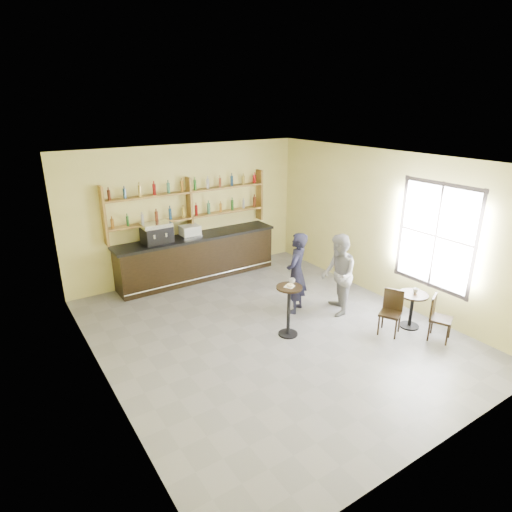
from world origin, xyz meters
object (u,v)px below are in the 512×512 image
espresso_machine (157,233)px  patron_second (338,275)px  man_main (296,273)px  chair_west (390,313)px  bar_counter (198,257)px  cafe_table (411,310)px  pastry_case (190,231)px  pedestal_table (289,311)px  chair_south (441,319)px

espresso_machine → patron_second: 4.14m
man_main → chair_west: man_main is taller
bar_counter → patron_second: bearing=-64.4°
cafe_table → espresso_machine: bearing=126.6°
pastry_case → bar_counter: bearing=-3.6°
cafe_table → pedestal_table: bearing=153.9°
bar_counter → chair_south: bearing=-64.8°
espresso_machine → pastry_case: bearing=-4.7°
espresso_machine → chair_south: bearing=-61.1°
pedestal_table → man_main: (0.72, 0.69, 0.36)m
pastry_case → man_main: man_main is taller
pastry_case → patron_second: 3.69m
bar_counter → cafe_table: size_ratio=5.76×
pastry_case → man_main: (1.06, -2.72, -0.38)m
cafe_table → chair_west: (-0.55, 0.05, 0.07)m
patron_second → pedestal_table: bearing=-50.5°
bar_counter → chair_south: bar_counter is taller
espresso_machine → pedestal_table: size_ratio=0.66×
pedestal_table → patron_second: 1.42m
man_main → chair_south: size_ratio=2.00×
pedestal_table → chair_south: 2.76m
espresso_machine → cafe_table: espresso_machine is taller
pastry_case → espresso_machine: bearing=176.4°
man_main → espresso_machine: bearing=-88.3°
man_main → cafe_table: size_ratio=2.43×
pedestal_table → patron_second: bearing=7.1°
bar_counter → cafe_table: (2.34, -4.47, -0.19)m
espresso_machine → pastry_case: size_ratio=1.43×
bar_counter → chair_west: bar_counter is taller
espresso_machine → pedestal_table: bearing=-75.8°
pastry_case → cafe_table: size_ratio=0.65×
cafe_table → chair_south: chair_south is taller
man_main → chair_south: (1.49, -2.35, -0.42)m
bar_counter → pastry_case: 0.70m
cafe_table → man_main: bearing=129.5°
pastry_case → cafe_table: pastry_case is taller
bar_counter → chair_west: size_ratio=4.76×
bar_counter → man_main: (0.90, -2.72, 0.30)m
pastry_case → patron_second: size_ratio=0.27×
pastry_case → chair_west: bearing=-69.8°
man_main → cafe_table: bearing=96.6°
chair_south → patron_second: size_ratio=0.50×
espresso_machine → patron_second: patron_second is taller
cafe_table → bar_counter: bearing=117.6°
espresso_machine → pedestal_table: 3.70m
espresso_machine → patron_second: bearing=-56.7°
man_main → pastry_case: bearing=-101.6°
pastry_case → patron_second: (1.71, -3.24, -0.39)m
pastry_case → pedestal_table: (0.35, -3.41, -0.73)m
cafe_table → patron_second: 1.54m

